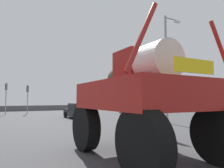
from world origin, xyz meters
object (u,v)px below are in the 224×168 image
Objects in this scene: oversize_sprayer at (144,99)px; sedan_ahead at (78,111)px; traffic_signal_far_right at (28,93)px; traffic_signal_far_left at (6,91)px; streetlight_near_right at (167,63)px; bare_tree_right at (120,79)px; traffic_signal_near_right at (141,83)px.

sedan_ahead is (3.08, 14.91, -1.21)m from oversize_sprayer.
sedan_ahead is at bearing -68.69° from traffic_signal_far_right.
traffic_signal_far_left is at bearing -179.93° from traffic_signal_far_right.
traffic_signal_far_left is (-6.26, 9.45, 2.24)m from sedan_ahead.
oversize_sprayer reaches higher than traffic_signal_far_right.
streetlight_near_right reaches higher than bare_tree_right.
traffic_signal_near_right is at bearing -35.50° from oversize_sprayer.
oversize_sprayer is at bearing 166.45° from sedan_ahead.
sedan_ahead is 9.96m from bare_tree_right.
traffic_signal_far_left is at bearing 160.89° from bare_tree_right.
oversize_sprayer is 24.39m from traffic_signal_far_right.
traffic_signal_near_right is 0.99× the size of traffic_signal_far_left.
bare_tree_right reaches higher than traffic_signal_near_right.
bare_tree_right is at bearing 76.17° from streetlight_near_right.
sedan_ahead is at bearing 91.76° from traffic_signal_near_right.
sedan_ahead is at bearing -11.19° from oversize_sprayer.
traffic_signal_far_left is 0.64× the size of bare_tree_right.
bare_tree_right reaches higher than sedan_ahead.
traffic_signal_far_right is (-4.00, 19.69, -0.11)m from traffic_signal_near_right.
traffic_signal_far_right is at bearing 157.02° from bare_tree_right.
bare_tree_right is (11.52, -4.89, 2.02)m from traffic_signal_far_right.
traffic_signal_near_right reaches higher than traffic_signal_far_right.
bare_tree_right is (14.09, -4.88, 1.88)m from traffic_signal_far_left.
traffic_signal_far_right is at bearing 0.07° from traffic_signal_far_left.
traffic_signal_far_left is at bearing 108.47° from traffic_signal_near_right.
traffic_signal_far_left is 20.64m from streetlight_near_right.
traffic_signal_near_right is 20.75m from traffic_signal_far_left.
traffic_signal_far_left is 0.46× the size of streetlight_near_right.
oversize_sprayer reaches higher than traffic_signal_near_right.
traffic_signal_far_right is at bearing 115.98° from streetlight_near_right.
sedan_ahead is 10.11m from streetlight_near_right.
bare_tree_right reaches higher than oversize_sprayer.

